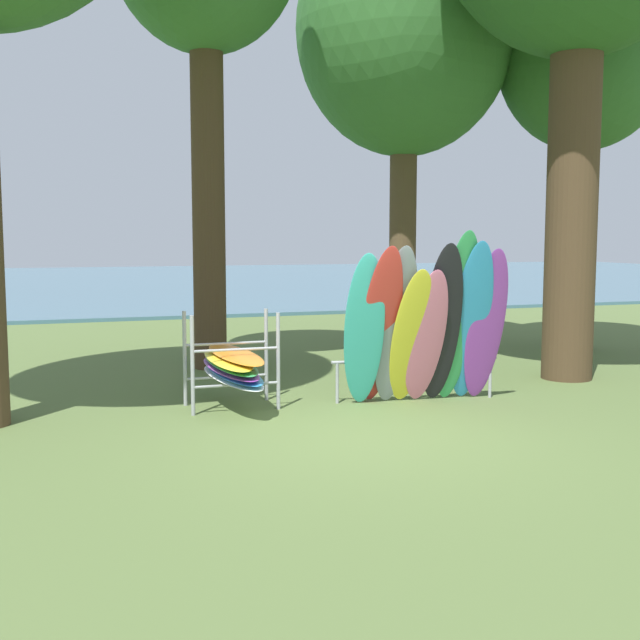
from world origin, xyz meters
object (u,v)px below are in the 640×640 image
at_px(tree_mid_behind, 405,32).
at_px(leaning_board_pile, 427,327).
at_px(board_storage_rack, 231,366).
at_px(tree_far_right_back, 585,53).

bearing_deg(tree_mid_behind, leaning_board_pile, -111.22).
bearing_deg(board_storage_rack, tree_far_right_back, 22.69).
bearing_deg(tree_mid_behind, tree_far_right_back, -21.18).
xyz_separation_m(tree_mid_behind, board_storage_rack, (-4.45, -4.46, -5.60)).
relative_size(tree_far_right_back, board_storage_rack, 3.64).
bearing_deg(tree_mid_behind, board_storage_rack, -134.95).
relative_size(tree_far_right_back, leaning_board_pile, 3.34).
height_order(tree_far_right_back, board_storage_rack, tree_far_right_back).
relative_size(tree_mid_behind, leaning_board_pile, 3.71).
bearing_deg(leaning_board_pile, tree_mid_behind, 68.78).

